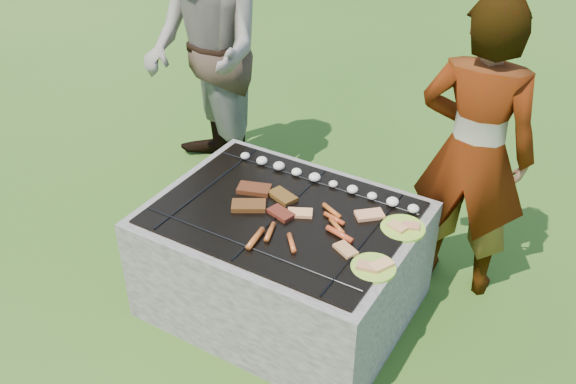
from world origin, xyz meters
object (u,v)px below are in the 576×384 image
(plate_far, at_px, (403,228))
(cook, at_px, (474,153))
(fire_pit, at_px, (283,263))
(bystander, at_px, (203,53))
(plate_near, at_px, (374,267))

(plate_far, xyz_separation_m, cook, (0.16, 0.50, 0.21))
(fire_pit, bearing_deg, bystander, 142.71)
(cook, bearing_deg, plate_far, 69.23)
(fire_pit, distance_m, bystander, 1.52)
(plate_far, xyz_separation_m, plate_near, (0.00, -0.34, 0.00))
(fire_pit, bearing_deg, plate_far, 18.15)
(plate_far, distance_m, plate_near, 0.34)
(plate_near, relative_size, bystander, 0.13)
(plate_near, height_order, cook, cook)
(plate_far, height_order, cook, cook)
(plate_near, bearing_deg, fire_pit, 164.84)
(fire_pit, xyz_separation_m, bystander, (-1.10, 0.83, 0.65))
(plate_near, height_order, bystander, bystander)
(fire_pit, xyz_separation_m, plate_far, (0.56, 0.18, 0.33))
(plate_far, bearing_deg, bystander, 158.55)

